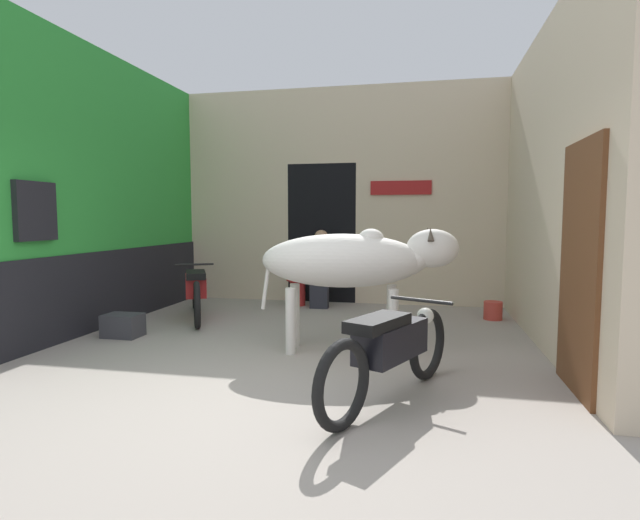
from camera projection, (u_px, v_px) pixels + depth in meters
The scene contains 11 objects.
ground_plane at pixel (235, 404), 3.93m from camera, with size 30.00×30.00×0.00m, color #9E9389.
wall_left_shopfront at pixel (103, 195), 6.68m from camera, with size 0.25×4.81×3.65m.
wall_back_with_doorway at pixel (335, 210), 8.75m from camera, with size 5.43×0.93×3.65m.
wall_right_with_door at pixel (552, 187), 5.49m from camera, with size 0.22×4.81×3.65m.
cow at pixel (354, 261), 5.39m from camera, with size 2.16×0.82×1.37m.
motorcycle_near at pixel (391, 348), 3.95m from camera, with size 0.96×1.86×0.76m.
motorcycle_far at pixel (196, 289), 7.23m from camera, with size 1.02×1.87×0.75m.
shopkeeper_seated at pixel (321, 266), 8.11m from camera, with size 0.42×0.34×1.26m.
plastic_stool at pixel (298, 291), 8.31m from camera, with size 0.37×0.37×0.45m.
crate at pixel (123, 325), 6.13m from camera, with size 0.44×0.32×0.28m.
bucket at pixel (493, 311), 7.16m from camera, with size 0.26×0.26×0.26m.
Camera 1 is at (1.44, -3.59, 1.47)m, focal length 28.00 mm.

